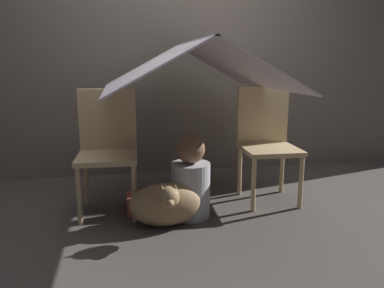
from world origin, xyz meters
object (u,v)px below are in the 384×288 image
Objects in this scene: chair_right at (267,139)px; dog at (165,204)px; person_front at (191,182)px; chair_left at (108,145)px.

chair_right reaches higher than dog.
dog is at bearing -146.54° from person_front.
dog is (-0.90, -0.41, -0.34)m from chair_right.
dog is at bearing -153.36° from chair_right.
person_front reaches higher than dog.
person_front is 1.23× the size of dog.
dog is (-0.20, -0.13, -0.11)m from person_front.
person_front is 0.27m from dog.
chair_left is 0.66m from dog.
chair_left is 1.50× the size of person_front.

